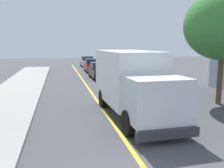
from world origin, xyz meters
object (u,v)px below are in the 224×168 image
at_px(box_truck, 132,81).
at_px(parked_car_mid, 99,71).
at_px(parked_car_near, 117,79).
at_px(parked_car_furthest, 87,62).
at_px(stop_sign, 156,68).
at_px(street_tree_far_side, 224,25).
at_px(parked_car_far, 92,66).

bearing_deg(box_truck, parked_car_mid, 87.42).
bearing_deg(parked_car_near, box_truck, -97.59).
relative_size(box_truck, parked_car_furthest, 1.62).
bearing_deg(stop_sign, street_tree_far_side, -53.56).
height_order(parked_car_far, parked_car_furthest, same).
bearing_deg(parked_car_furthest, parked_car_far, -91.55).
relative_size(parked_car_far, stop_sign, 1.66).
bearing_deg(stop_sign, parked_car_far, 99.25).
xyz_separation_m(parked_car_near, parked_car_far, (-0.25, 12.73, 0.00)).
distance_m(parked_car_mid, stop_sign, 9.52).
height_order(parked_car_mid, stop_sign, stop_sign).
bearing_deg(box_truck, parked_car_furthest, 88.09).
xyz_separation_m(parked_car_mid, parked_car_far, (0.09, 6.12, 0.00)).
bearing_deg(parked_car_mid, parked_car_near, -87.09).
relative_size(stop_sign, street_tree_far_side, 0.40).
bearing_deg(parked_car_near, stop_sign, -48.21).
xyz_separation_m(parked_car_far, street_tree_far_side, (5.06, -18.73, 3.83)).
bearing_deg(parked_car_furthest, stop_sign, -84.15).
xyz_separation_m(parked_car_near, stop_sign, (2.23, -2.50, 1.06)).
bearing_deg(stop_sign, parked_car_near, 131.79).
distance_m(parked_car_mid, parked_car_furthest, 13.21).
relative_size(parked_car_furthest, stop_sign, 1.69).
bearing_deg(parked_car_furthest, box_truck, -91.91).
distance_m(box_truck, parked_car_near, 7.32).
height_order(parked_car_mid, parked_car_far, same).
distance_m(parked_car_near, parked_car_far, 12.73).
xyz_separation_m(box_truck, stop_sign, (3.19, 4.70, 0.09)).
distance_m(parked_car_far, stop_sign, 15.46).
distance_m(box_truck, parked_car_mid, 13.86).
height_order(box_truck, stop_sign, box_truck).
height_order(box_truck, street_tree_far_side, street_tree_far_side).
height_order(parked_car_near, street_tree_far_side, street_tree_far_side).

